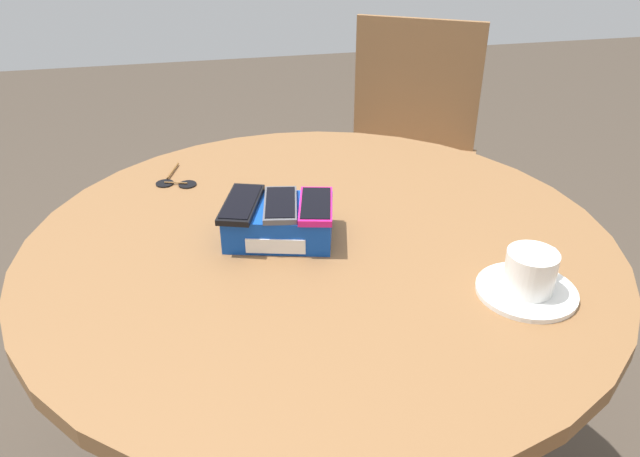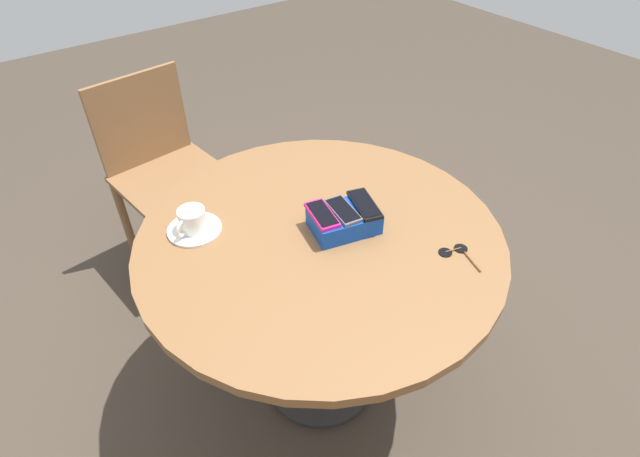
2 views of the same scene
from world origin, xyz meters
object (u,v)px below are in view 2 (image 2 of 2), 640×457
object	(u,v)px
round_table	(320,260)
coffee_cup	(192,220)
phone_magenta	(322,215)
sunglasses	(455,252)
phone_gray	(343,210)
phone_black	(365,204)
phone_box	(344,220)
chair_near_window	(167,174)
saucer	(195,229)

from	to	relation	value
round_table	coffee_cup	bearing A→B (deg)	-39.02
phone_magenta	sunglasses	xyz separation A→B (m)	(-0.24, 0.28, -0.06)
phone_gray	round_table	bearing A→B (deg)	-15.69
phone_gray	coffee_cup	world-z (taller)	coffee_cup
phone_black	sunglasses	size ratio (longest dim) A/B	1.21
phone_box	sunglasses	xyz separation A→B (m)	(-0.18, 0.26, -0.03)
round_table	chair_near_window	distance (m)	0.96
phone_gray	saucer	bearing A→B (deg)	-35.61
phone_box	phone_black	bearing A→B (deg)	168.52
coffee_cup	sunglasses	bearing A→B (deg)	136.04
coffee_cup	saucer	bearing A→B (deg)	-154.60
phone_box	phone_black	distance (m)	0.07
phone_gray	saucer	size ratio (longest dim) A/B	0.88
phone_gray	phone_black	bearing A→B (deg)	166.68
phone_box	coffee_cup	xyz separation A→B (m)	(0.35, -0.25, 0.01)
phone_box	chair_near_window	size ratio (longest dim) A/B	0.25
phone_magenta	coffee_cup	size ratio (longest dim) A/B	1.35
phone_black	chair_near_window	bearing A→B (deg)	-76.41
round_table	coffee_cup	xyz separation A→B (m)	(0.28, -0.22, 0.14)
coffee_cup	chair_near_window	size ratio (longest dim) A/B	0.12
phone_magenta	coffee_cup	world-z (taller)	same
phone_gray	chair_near_window	size ratio (longest dim) A/B	0.16
coffee_cup	round_table	bearing A→B (deg)	140.98
phone_gray	coffee_cup	size ratio (longest dim) A/B	1.32
phone_gray	chair_near_window	bearing A→B (deg)	-79.97
chair_near_window	phone_box	bearing A→B (deg)	100.15
phone_box	coffee_cup	bearing A→B (deg)	-35.43
phone_box	saucer	bearing A→B (deg)	-35.71
round_table	phone_gray	size ratio (longest dim) A/B	7.75
phone_gray	sunglasses	xyz separation A→B (m)	(-0.18, 0.26, -0.06)
phone_magenta	chair_near_window	distance (m)	1.00
chair_near_window	phone_black	bearing A→B (deg)	103.59
phone_box	round_table	bearing A→B (deg)	-17.23
phone_magenta	sunglasses	size ratio (longest dim) A/B	1.10
phone_magenta	chair_near_window	xyz separation A→B (m)	(0.11, -0.94, -0.33)
phone_box	phone_magenta	xyz separation A→B (m)	(0.06, -0.02, 0.04)
round_table	phone_box	world-z (taller)	phone_box
phone_gray	saucer	distance (m)	0.42
round_table	chair_near_window	size ratio (longest dim) A/B	1.23
phone_magenta	sunglasses	bearing A→B (deg)	130.59
phone_box	phone_gray	distance (m)	0.04
phone_black	phone_magenta	bearing A→B (deg)	-14.83
phone_box	phone_gray	bearing A→B (deg)	-45.92
round_table	phone_box	distance (m)	0.15
round_table	saucer	distance (m)	0.37
phone_magenta	saucer	size ratio (longest dim) A/B	0.90
round_table	phone_box	size ratio (longest dim) A/B	4.96
round_table	coffee_cup	distance (m)	0.39
round_table	phone_magenta	size ratio (longest dim) A/B	7.57
phone_magenta	coffee_cup	xyz separation A→B (m)	(0.28, -0.23, -0.02)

